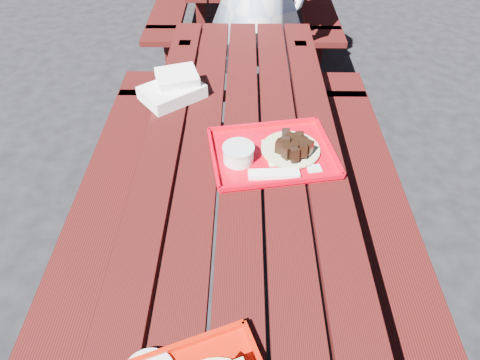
{
  "coord_description": "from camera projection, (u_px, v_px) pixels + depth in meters",
  "views": [
    {
      "loc": [
        0.01,
        -1.13,
        1.75
      ],
      "look_at": [
        0.0,
        -0.15,
        0.82
      ],
      "focal_mm": 32.0,
      "sensor_mm": 36.0,
      "label": 1
    }
  ],
  "objects": [
    {
      "name": "picnic_table_near",
      "position": [
        240.0,
        202.0,
        1.64
      ],
      "size": [
        1.41,
        2.4,
        0.75
      ],
      "color": "#3C0B0C",
      "rests_on": "ground"
    },
    {
      "name": "ground",
      "position": [
        240.0,
        284.0,
        2.02
      ],
      "size": [
        60.0,
        60.0,
        0.0
      ],
      "primitive_type": "plane",
      "color": "black",
      "rests_on": "ground"
    },
    {
      "name": "far_tray",
      "position": [
        271.0,
        152.0,
        1.53
      ],
      "size": [
        0.49,
        0.41,
        0.07
      ],
      "color": "red",
      "rests_on": "picnic_table_near"
    },
    {
      "name": "white_cloth",
      "position": [
        174.0,
        88.0,
        1.81
      ],
      "size": [
        0.3,
        0.29,
        0.1
      ],
      "color": "white",
      "rests_on": "picnic_table_near"
    }
  ]
}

